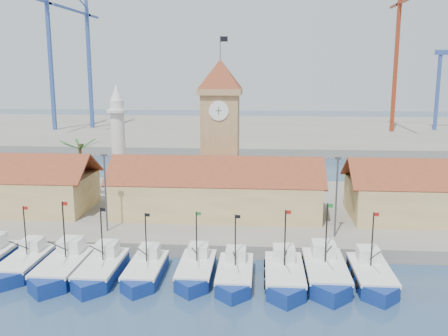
{
  "coord_description": "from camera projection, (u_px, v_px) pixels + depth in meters",
  "views": [
    {
      "loc": [
        5.68,
        -42.05,
        19.98
      ],
      "look_at": [
        1.11,
        18.0,
        7.92
      ],
      "focal_mm": 40.0,
      "sensor_mm": 36.0,
      "label": 1
    }
  ],
  "objects": [
    {
      "name": "palm_tree",
      "position": [
        81.0,
        166.0,
        71.14
      ],
      "size": [
        5.6,
        5.03,
        8.39
      ],
      "color": "brown",
      "rests_on": "quay"
    },
    {
      "name": "hall_center",
      "position": [
        217.0,
        195.0,
        64.23
      ],
      "size": [
        27.04,
        10.13,
        7.61
      ],
      "color": "#DABE77",
      "rests_on": "quay"
    },
    {
      "name": "boat_2",
      "position": [
        63.0,
        269.0,
        48.56
      ],
      "size": [
        3.74,
        10.24,
        7.75
      ],
      "color": "navy",
      "rests_on": "ground"
    },
    {
      "name": "boat_5",
      "position": [
        196.0,
        271.0,
        48.18
      ],
      "size": [
        3.29,
        9.01,
        6.82
      ],
      "color": "navy",
      "rests_on": "ground"
    },
    {
      "name": "crane_blue_near",
      "position": [
        87.0,
        50.0,
        147.97
      ],
      "size": [
        1.0,
        34.07,
        41.65
      ],
      "color": "#33509C",
      "rests_on": "terminal"
    },
    {
      "name": "boat_4",
      "position": [
        145.0,
        272.0,
        48.08
      ],
      "size": [
        3.24,
        8.88,
        6.72
      ],
      "color": "navy",
      "rests_on": "ground"
    },
    {
      "name": "lamp_posts",
      "position": [
        215.0,
        191.0,
        55.88
      ],
      "size": [
        80.7,
        0.25,
        9.03
      ],
      "color": "#3F3F44",
      "rests_on": "quay"
    },
    {
      "name": "boat_9",
      "position": [
        372.0,
        277.0,
        46.77
      ],
      "size": [
        3.47,
        9.51,
        7.19
      ],
      "color": "navy",
      "rests_on": "ground"
    },
    {
      "name": "boat_3",
      "position": [
        101.0,
        271.0,
        48.18
      ],
      "size": [
        3.49,
        9.56,
        7.24
      ],
      "color": "navy",
      "rests_on": "ground"
    },
    {
      "name": "boat_6",
      "position": [
        235.0,
        276.0,
        47.1
      ],
      "size": [
        3.31,
        9.06,
        6.86
      ],
      "color": "navy",
      "rests_on": "ground"
    },
    {
      "name": "crane_red_right",
      "position": [
        399.0,
        45.0,
        138.13
      ],
      "size": [
        1.0,
        34.52,
        43.62
      ],
      "color": "maroon",
      "rests_on": "terminal"
    },
    {
      "name": "boat_8",
      "position": [
        326.0,
        274.0,
        47.25
      ],
      "size": [
        3.82,
        10.47,
        7.93
      ],
      "color": "navy",
      "rests_on": "ground"
    },
    {
      "name": "terminal",
      "position": [
        243.0,
        131.0,
        152.81
      ],
      "size": [
        240.0,
        80.0,
        2.0
      ],
      "primitive_type": "cube",
      "color": "gray",
      "rests_on": "ground"
    },
    {
      "name": "boat_7",
      "position": [
        285.0,
        277.0,
        46.69
      ],
      "size": [
        3.59,
        9.83,
        7.44
      ],
      "color": "navy",
      "rests_on": "ground"
    },
    {
      "name": "quay",
      "position": [
        219.0,
        210.0,
        68.78
      ],
      "size": [
        140.0,
        32.0,
        1.5
      ],
      "primitive_type": "cube",
      "color": "gray",
      "rests_on": "ground"
    },
    {
      "name": "boat_1",
      "position": [
        24.0,
        265.0,
        49.75
      ],
      "size": [
        3.34,
        9.15,
        6.93
      ],
      "color": "navy",
      "rests_on": "ground"
    },
    {
      "name": "minaret",
      "position": [
        118.0,
        141.0,
        72.04
      ],
      "size": [
        3.0,
        3.0,
        16.3
      ],
      "color": "silver",
      "rests_on": "quay"
    },
    {
      "name": "crane_blue_far",
      "position": [
        46.0,
        43.0,
        142.08
      ],
      "size": [
        1.0,
        37.14,
        44.42
      ],
      "color": "#33509C",
      "rests_on": "terminal"
    },
    {
      "name": "clock_tower",
      "position": [
        220.0,
        128.0,
        68.52
      ],
      "size": [
        5.8,
        5.8,
        22.7
      ],
      "color": "tan",
      "rests_on": "quay"
    },
    {
      "name": "ground",
      "position": [
        197.0,
        291.0,
        45.46
      ],
      "size": [
        400.0,
        400.0,
        0.0
      ],
      "primitive_type": "plane",
      "color": "navy",
      "rests_on": "ground"
    }
  ]
}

